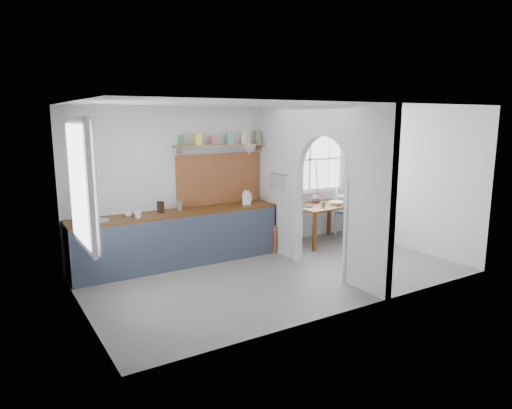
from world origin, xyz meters
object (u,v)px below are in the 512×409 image
vase (316,198)px  kettle (247,198)px  chair_right (351,212)px  dining_table (322,224)px  chair_left (281,225)px

vase → kettle: bearing=-177.8°
chair_right → vase: bearing=77.7°
dining_table → chair_left: 0.97m
dining_table → chair_right: (0.83, 0.10, 0.13)m
kettle → chair_right: bearing=10.9°
chair_left → vase: 1.08m
chair_left → vase: size_ratio=4.51×
kettle → vase: (1.64, 0.06, -0.16)m
chair_left → kettle: (-0.65, 0.14, 0.56)m
kettle → vase: 1.64m
chair_right → kettle: 2.50m
chair_right → vase: chair_right is taller
chair_left → kettle: size_ratio=3.77×
dining_table → kettle: (-1.61, 0.18, 0.64)m
dining_table → chair_right: bearing=1.4°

